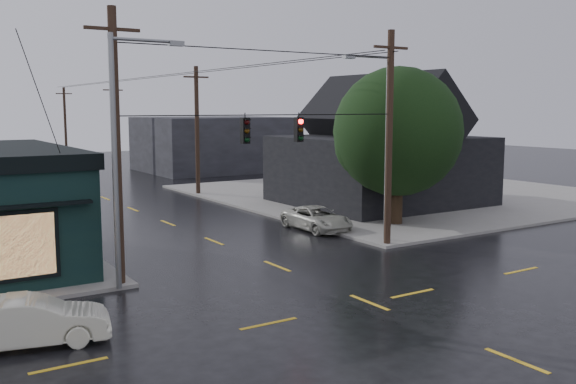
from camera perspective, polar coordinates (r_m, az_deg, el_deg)
ground_plane at (r=22.34m, az=7.24°, el=-9.73°), size 160.00×160.00×0.00m
sidewalk_ne at (r=50.01m, az=10.20°, el=-0.10°), size 28.00×28.00×0.15m
ne_building at (r=44.07m, az=8.19°, el=4.67°), size 12.60×11.60×8.75m
corner_tree at (r=35.99m, az=9.73°, el=5.30°), size 7.14×7.14×8.71m
utility_pole_nw at (r=24.85m, az=-14.60°, el=-8.13°), size 2.00×0.32×10.15m
utility_pole_ne at (r=31.22m, az=8.79°, el=-4.78°), size 2.00×0.32×10.15m
utility_pole_far_a at (r=49.18m, az=-7.98°, el=-0.27°), size 2.00×0.32×9.65m
utility_pole_far_b at (r=67.77m, az=-15.06°, el=1.67°), size 2.00×0.32×9.15m
utility_pole_far_c at (r=86.98m, az=-19.06°, el=2.75°), size 2.00×0.32×9.15m
span_signal_assembly at (r=26.72m, az=-1.39°, el=5.58°), size 13.00×0.48×1.23m
streetlight_nw at (r=24.12m, az=-14.76°, el=-8.62°), size 5.40×0.30×9.15m
streetlight_ne at (r=32.06m, az=8.63°, el=-4.45°), size 5.40×0.30×9.15m
bg_building_east at (r=68.27m, az=-6.73°, el=4.27°), size 14.00×12.00×5.60m
sedan_cream at (r=19.51m, az=-21.88°, el=-10.64°), size 4.47×2.41×1.40m
suv_silver at (r=34.76m, az=2.57°, el=-2.36°), size 2.13×4.61×1.28m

